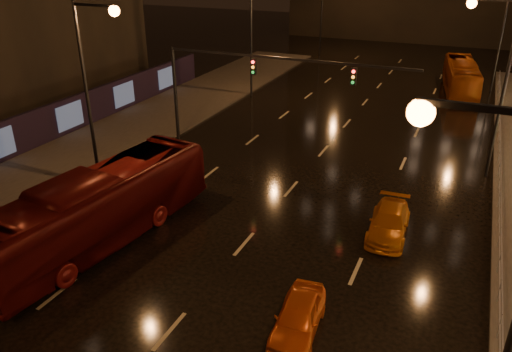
{
  "coord_description": "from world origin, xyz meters",
  "views": [
    {
      "loc": [
        8.06,
        -6.9,
        11.97
      ],
      "look_at": [
        -0.22,
        11.81,
        2.5
      ],
      "focal_mm": 35.0,
      "sensor_mm": 36.0,
      "label": 1
    }
  ],
  "objects_px": {
    "bus_red": "(100,208)",
    "taxi_far": "(389,222)",
    "bus_curb": "(461,77)",
    "taxi_near": "(298,317)"
  },
  "relations": [
    {
      "from": "bus_curb",
      "to": "taxi_near",
      "type": "bearing_deg",
      "value": -102.79
    },
    {
      "from": "bus_red",
      "to": "bus_curb",
      "type": "bearing_deg",
      "value": 75.33
    },
    {
      "from": "bus_red",
      "to": "bus_curb",
      "type": "xyz_separation_m",
      "value": [
        12.8,
        32.78,
        -0.24
      ]
    },
    {
      "from": "taxi_near",
      "to": "taxi_far",
      "type": "distance_m",
      "value": 7.82
    },
    {
      "from": "bus_red",
      "to": "taxi_far",
      "type": "xyz_separation_m",
      "value": [
        11.49,
        5.68,
        -1.05
      ]
    },
    {
      "from": "bus_red",
      "to": "bus_curb",
      "type": "relative_size",
      "value": 1.17
    },
    {
      "from": "taxi_near",
      "to": "taxi_far",
      "type": "height_order",
      "value": "taxi_near"
    },
    {
      "from": "bus_red",
      "to": "taxi_near",
      "type": "height_order",
      "value": "bus_red"
    },
    {
      "from": "bus_red",
      "to": "taxi_far",
      "type": "distance_m",
      "value": 12.86
    },
    {
      "from": "taxi_far",
      "to": "bus_red",
      "type": "bearing_deg",
      "value": -156.86
    }
  ]
}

